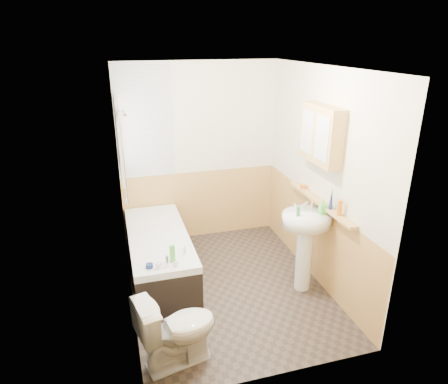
{
  "coord_description": "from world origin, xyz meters",
  "views": [
    {
      "loc": [
        -1.15,
        -3.86,
        2.77
      ],
      "look_at": [
        0.0,
        0.15,
        1.15
      ],
      "focal_mm": 32.0,
      "sensor_mm": 36.0,
      "label": 1
    }
  ],
  "objects_px": {
    "bathtub": "(159,253)",
    "toilet": "(177,329)",
    "medicine_cabinet": "(321,134)",
    "sink": "(306,235)",
    "pine_shelf": "(320,202)"
  },
  "relations": [
    {
      "from": "toilet",
      "to": "medicine_cabinet",
      "type": "xyz_separation_m",
      "value": [
        1.77,
        0.9,
        1.44
      ]
    },
    {
      "from": "toilet",
      "to": "medicine_cabinet",
      "type": "distance_m",
      "value": 2.46
    },
    {
      "from": "bathtub",
      "to": "medicine_cabinet",
      "type": "relative_size",
      "value": 2.55
    },
    {
      "from": "bathtub",
      "to": "medicine_cabinet",
      "type": "distance_m",
      "value": 2.38
    },
    {
      "from": "sink",
      "to": "pine_shelf",
      "type": "relative_size",
      "value": 0.8
    },
    {
      "from": "toilet",
      "to": "medicine_cabinet",
      "type": "bearing_deg",
      "value": -76.13
    },
    {
      "from": "sink",
      "to": "pine_shelf",
      "type": "height_order",
      "value": "sink"
    },
    {
      "from": "medicine_cabinet",
      "to": "toilet",
      "type": "bearing_deg",
      "value": -153.04
    },
    {
      "from": "bathtub",
      "to": "pine_shelf",
      "type": "height_order",
      "value": "pine_shelf"
    },
    {
      "from": "toilet",
      "to": "sink",
      "type": "distance_m",
      "value": 1.79
    },
    {
      "from": "bathtub",
      "to": "sink",
      "type": "bearing_deg",
      "value": -25.73
    },
    {
      "from": "toilet",
      "to": "sink",
      "type": "bearing_deg",
      "value": -78.26
    },
    {
      "from": "sink",
      "to": "medicine_cabinet",
      "type": "xyz_separation_m",
      "value": [
        0.17,
        0.16,
        1.11
      ]
    },
    {
      "from": "toilet",
      "to": "medicine_cabinet",
      "type": "height_order",
      "value": "medicine_cabinet"
    },
    {
      "from": "bathtub",
      "to": "toilet",
      "type": "height_order",
      "value": "toilet"
    }
  ]
}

